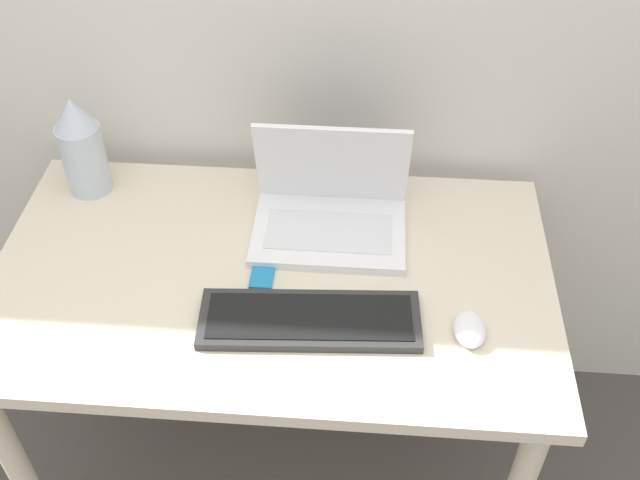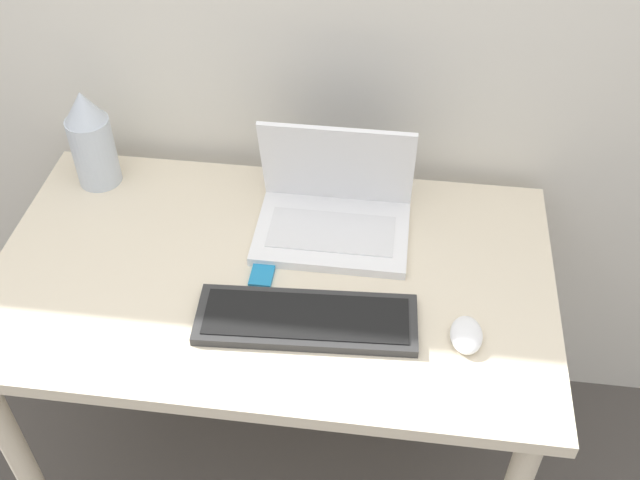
# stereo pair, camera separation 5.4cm
# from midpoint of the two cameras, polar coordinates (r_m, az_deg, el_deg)

# --- Properties ---
(desk) EXTENTS (1.13, 0.67, 0.74)m
(desk) POSITION_cam_midpoint_polar(r_m,az_deg,el_deg) (1.58, -4.57, -5.14)
(desk) COLOR beige
(desk) RESTS_ON ground_plane
(laptop) EXTENTS (0.32, 0.23, 0.24)m
(laptop) POSITION_cam_midpoint_polar(r_m,az_deg,el_deg) (1.56, -0.21, 2.43)
(laptop) COLOR white
(laptop) RESTS_ON desk
(keyboard) EXTENTS (0.42, 0.16, 0.02)m
(keyboard) POSITION_cam_midpoint_polar(r_m,az_deg,el_deg) (1.40, -1.89, -6.12)
(keyboard) COLOR #2D2D2D
(keyboard) RESTS_ON desk
(mouse) EXTENTS (0.06, 0.09, 0.03)m
(mouse) POSITION_cam_midpoint_polar(r_m,az_deg,el_deg) (1.40, 10.24, -6.71)
(mouse) COLOR white
(mouse) RESTS_ON desk
(vase) EXTENTS (0.10, 0.10, 0.23)m
(vase) POSITION_cam_midpoint_polar(r_m,az_deg,el_deg) (1.71, -18.60, 6.77)
(vase) COLOR silver
(vase) RESTS_ON desk
(mp3_player) EXTENTS (0.04, 0.06, 0.01)m
(mp3_player) POSITION_cam_midpoint_polar(r_m,az_deg,el_deg) (1.49, -5.47, -2.84)
(mp3_player) COLOR #1E7FB7
(mp3_player) RESTS_ON desk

